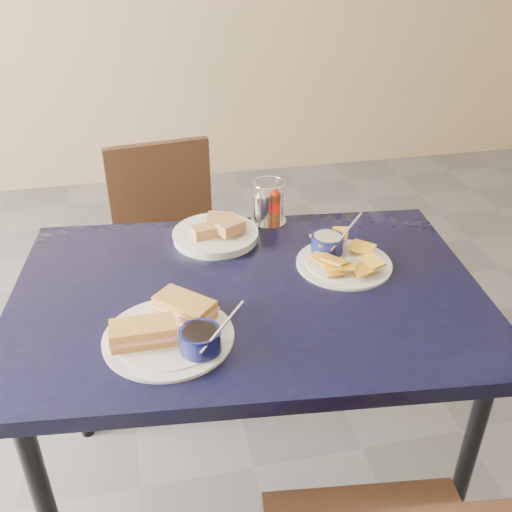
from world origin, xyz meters
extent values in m
plane|color=#56575C|center=(0.00, 0.00, 0.00)|extent=(6.00, 6.00, 0.00)
cube|color=black|center=(-0.03, -0.05, 0.73)|extent=(1.26, 0.91, 0.04)
cylinder|color=black|center=(0.49, -0.37, 0.35)|extent=(0.04, 0.04, 0.71)
cylinder|color=black|center=(-0.54, 0.27, 0.35)|extent=(0.04, 0.04, 0.71)
cylinder|color=black|center=(0.49, 0.27, 0.35)|extent=(0.04, 0.04, 0.71)
cube|color=black|center=(-0.17, 0.67, 0.41)|extent=(0.44, 0.43, 0.04)
cylinder|color=black|center=(-0.33, 0.52, 0.19)|extent=(0.03, 0.03, 0.39)
cylinder|color=black|center=(-0.01, 0.52, 0.19)|extent=(0.03, 0.03, 0.39)
cylinder|color=black|center=(-0.33, 0.82, 0.19)|extent=(0.03, 0.03, 0.39)
cylinder|color=black|center=(-0.01, 0.82, 0.19)|extent=(0.03, 0.03, 0.39)
cube|color=black|center=(-0.17, 0.84, 0.63)|extent=(0.40, 0.09, 0.42)
cylinder|color=white|center=(-0.24, -0.20, 0.75)|extent=(0.29, 0.29, 0.01)
cylinder|color=white|center=(-0.24, -0.20, 0.76)|extent=(0.24, 0.24, 0.00)
cube|color=#D1964B|center=(-0.29, -0.21, 0.78)|extent=(0.14, 0.07, 0.04)
cube|color=#E09589|center=(-0.29, -0.21, 0.78)|extent=(0.15, 0.08, 0.01)
cube|color=#D1964B|center=(-0.19, -0.14, 0.78)|extent=(0.15, 0.15, 0.04)
cube|color=#E09589|center=(-0.19, -0.14, 0.78)|extent=(0.16, 0.16, 0.01)
cylinder|color=#0A0D3C|center=(-0.17, -0.27, 0.79)|extent=(0.09, 0.09, 0.05)
cylinder|color=black|center=(-0.17, -0.27, 0.80)|extent=(0.08, 0.08, 0.01)
cylinder|color=silver|center=(-0.13, -0.29, 0.83)|extent=(0.11, 0.07, 0.08)
cylinder|color=white|center=(0.25, 0.01, 0.75)|extent=(0.26, 0.26, 0.01)
cylinder|color=white|center=(0.25, 0.01, 0.76)|extent=(0.21, 0.21, 0.00)
cube|color=gold|center=(0.28, -0.06, 0.76)|extent=(0.05, 0.07, 0.03)
cube|color=gold|center=(0.20, -0.03, 0.77)|extent=(0.05, 0.07, 0.02)
cube|color=gold|center=(0.19, 0.01, 0.77)|extent=(0.07, 0.08, 0.01)
cube|color=gold|center=(0.31, 0.04, 0.78)|extent=(0.08, 0.08, 0.02)
cube|color=gold|center=(0.22, -0.05, 0.78)|extent=(0.08, 0.07, 0.02)
cube|color=gold|center=(0.31, -0.05, 0.79)|extent=(0.06, 0.07, 0.01)
cube|color=gold|center=(0.21, -0.04, 0.79)|extent=(0.08, 0.08, 0.02)
cube|color=gold|center=(0.26, 0.09, 0.80)|extent=(0.07, 0.08, 0.02)
cube|color=gold|center=(0.21, 0.07, 0.80)|extent=(0.06, 0.07, 0.01)
cylinder|color=#0A0D3C|center=(0.22, 0.07, 0.79)|extent=(0.09, 0.09, 0.05)
cylinder|color=beige|center=(0.22, 0.07, 0.80)|extent=(0.08, 0.08, 0.01)
cylinder|color=silver|center=(0.27, 0.05, 0.83)|extent=(0.11, 0.07, 0.08)
cylinder|color=white|center=(-0.07, 0.23, 0.76)|extent=(0.25, 0.25, 0.02)
cylinder|color=white|center=(-0.07, 0.23, 0.77)|extent=(0.20, 0.20, 0.00)
cube|color=tan|center=(-0.10, 0.21, 0.79)|extent=(0.08, 0.06, 0.03)
cube|color=tan|center=(-0.05, 0.26, 0.79)|extent=(0.09, 0.07, 0.03)
cube|color=tan|center=(-0.03, 0.20, 0.80)|extent=(0.09, 0.08, 0.03)
cylinder|color=silver|center=(0.11, 0.30, 0.75)|extent=(0.11, 0.11, 0.01)
cylinder|color=silver|center=(0.14, 0.33, 0.82)|extent=(0.01, 0.01, 0.13)
cylinder|color=silver|center=(0.08, 0.33, 0.82)|extent=(0.01, 0.01, 0.13)
cylinder|color=silver|center=(0.08, 0.27, 0.82)|extent=(0.01, 0.01, 0.13)
cylinder|color=silver|center=(0.14, 0.27, 0.82)|extent=(0.01, 0.01, 0.13)
torus|color=silver|center=(0.11, 0.30, 0.88)|extent=(0.10, 0.10, 0.00)
cylinder|color=silver|center=(0.09, 0.30, 0.80)|extent=(0.05, 0.05, 0.08)
cone|color=silver|center=(0.09, 0.30, 0.85)|extent=(0.04, 0.04, 0.02)
cylinder|color=brown|center=(0.13, 0.30, 0.80)|extent=(0.03, 0.03, 0.08)
cylinder|color=red|center=(0.13, 0.30, 0.80)|extent=(0.03, 0.03, 0.03)
cylinder|color=red|center=(0.13, 0.30, 0.85)|extent=(0.02, 0.02, 0.02)
camera|label=1|loc=(-0.26, -1.23, 1.57)|focal=40.00mm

